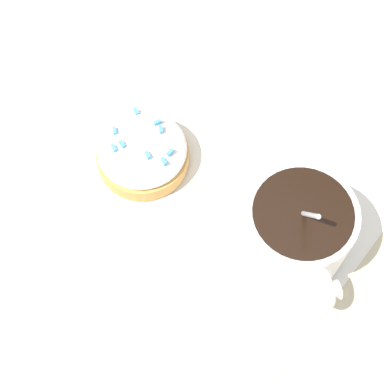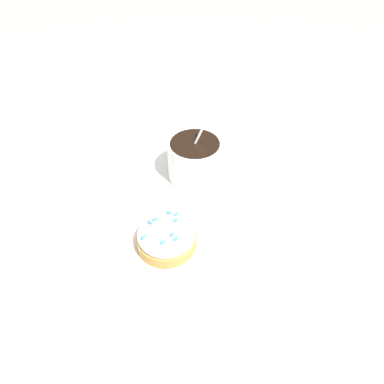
% 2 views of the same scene
% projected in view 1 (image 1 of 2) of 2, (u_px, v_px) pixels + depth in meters
% --- Properties ---
extents(ground_plane, '(3.00, 3.00, 0.00)m').
position_uv_depth(ground_plane, '(215.00, 205.00, 0.60)').
color(ground_plane, '#C6B793').
extents(paper_napkin, '(0.28, 0.25, 0.00)m').
position_uv_depth(paper_napkin, '(215.00, 204.00, 0.60)').
color(paper_napkin, white).
rests_on(paper_napkin, ground_plane).
extents(coffee_cup, '(0.11, 0.09, 0.11)m').
position_uv_depth(coffee_cup, '(298.00, 229.00, 0.54)').
color(coffee_cup, white).
rests_on(coffee_cup, paper_napkin).
extents(frosted_pastry, '(0.09, 0.09, 0.04)m').
position_uv_depth(frosted_pastry, '(142.00, 152.00, 0.60)').
color(frosted_pastry, '#D19347').
rests_on(frosted_pastry, paper_napkin).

